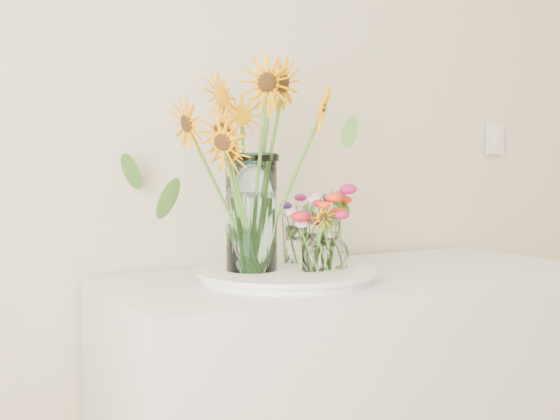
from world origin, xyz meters
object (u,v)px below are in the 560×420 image
object	(u,v)px
mason_jar	(251,213)
small_vase_b	(331,243)
small_vase_a	(313,253)
tray	(286,276)
small_vase_c	(296,245)

from	to	relation	value
mason_jar	small_vase_b	distance (m)	0.23
small_vase_a	small_vase_b	size ratio (longest dim) A/B	0.70
small_vase_a	small_vase_b	bearing A→B (deg)	12.30
tray	small_vase_a	distance (m)	0.10
mason_jar	small_vase_b	xyz separation A→B (m)	(0.20, -0.07, -0.08)
tray	mason_jar	size ratio (longest dim) A/B	1.45
small_vase_a	small_vase_b	distance (m)	0.07
small_vase_b	mason_jar	bearing A→B (deg)	159.34
tray	small_vase_c	xyz separation A→B (m)	(0.09, 0.10, 0.07)
tray	small_vase_b	xyz separation A→B (m)	(0.11, -0.04, 0.09)
tray	small_vase_b	bearing A→B (deg)	-21.86
small_vase_b	small_vase_c	bearing A→B (deg)	97.41
mason_jar	small_vase_a	world-z (taller)	mason_jar
tray	small_vase_b	size ratio (longest dim) A/B	3.09
small_vase_b	tray	bearing A→B (deg)	158.14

